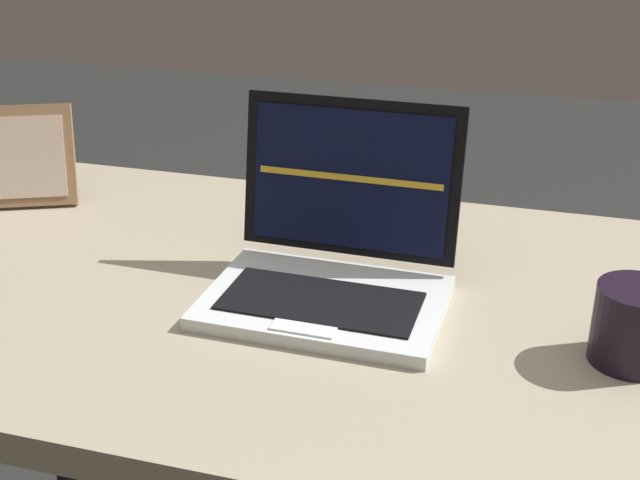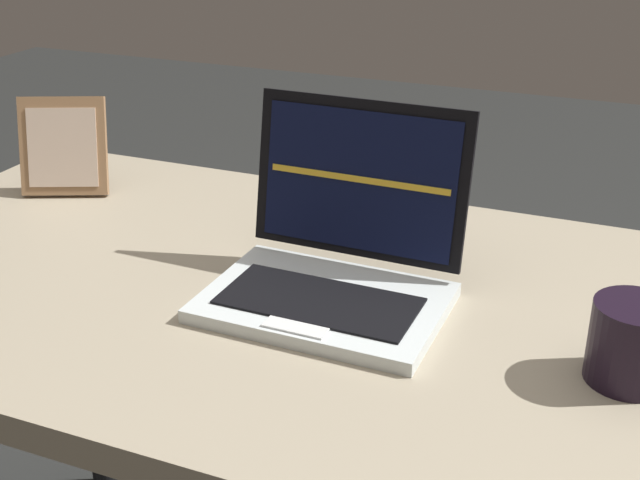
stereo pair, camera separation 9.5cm
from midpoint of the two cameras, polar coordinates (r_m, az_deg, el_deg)
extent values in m
cube|color=tan|center=(1.01, 3.50, -5.46)|extent=(1.57, 0.70, 0.04)
cylinder|color=black|center=(1.70, -19.35, -7.97)|extent=(0.06, 0.06, 0.70)
cube|color=silver|center=(0.98, -2.48, -4.38)|extent=(0.28, 0.20, 0.02)
cube|color=black|center=(0.97, -2.78, -4.27)|extent=(0.23, 0.11, 0.00)
cube|color=silver|center=(0.92, -4.08, -6.06)|extent=(0.07, 0.03, 0.00)
cube|color=black|center=(1.03, -0.51, 4.28)|extent=(0.28, 0.05, 0.19)
cube|color=black|center=(1.03, -0.60, 4.13)|extent=(0.25, 0.04, 0.17)
cube|color=yellow|center=(1.02, -0.62, 4.23)|extent=(0.23, 0.01, 0.01)
cube|color=#956D49|center=(1.35, -21.30, 5.39)|extent=(0.15, 0.10, 0.15)
cube|color=beige|center=(1.35, -21.36, 5.29)|extent=(0.11, 0.08, 0.12)
cube|color=#956D49|center=(1.40, -20.65, 3.39)|extent=(0.02, 0.02, 0.03)
cylinder|color=black|center=(0.91, 18.03, -5.67)|extent=(0.09, 0.09, 0.09)
camera|label=1|loc=(0.05, -92.86, -1.30)|focal=46.58mm
camera|label=2|loc=(0.05, 87.14, 1.30)|focal=46.58mm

